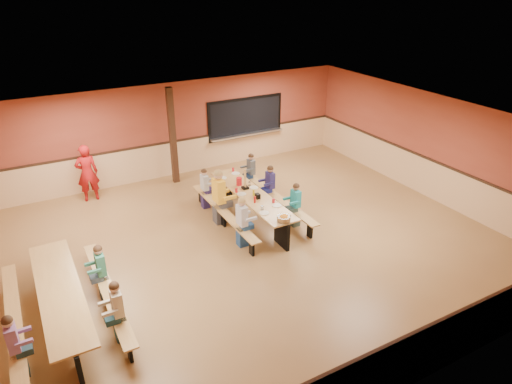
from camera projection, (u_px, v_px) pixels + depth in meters
ground at (246, 245)px, 11.12m from camera, size 12.00×12.00×0.00m
room_envelope at (246, 220)px, 10.82m from camera, size 12.04×10.04×3.02m
kitchen_pass_through at (246, 119)px, 15.52m from camera, size 2.78×0.28×1.38m
structural_post at (173, 137)px, 13.86m from camera, size 0.18×0.18×3.00m
cafeteria_table_main at (251, 201)px, 12.10m from camera, size 1.91×3.70×0.74m
cafeteria_table_second at (61, 299)px, 8.47m from camera, size 1.91×3.70×0.74m
seated_child_white_left at (242, 222)px, 10.85m from camera, size 0.40×0.32×1.27m
seated_adult_yellow at (219, 197)px, 11.84m from camera, size 0.50×0.41×1.48m
seated_child_grey_left at (205, 189)px, 12.66m from camera, size 0.34×0.28×1.16m
seated_child_teal_right at (295, 205)px, 11.74m from camera, size 0.36×0.29×1.19m
seated_child_navy_right at (270, 186)px, 12.76m from camera, size 0.37×0.30×1.20m
seated_child_char_right at (251, 173)px, 13.65m from camera, size 0.35×0.29×1.18m
seated_child_purple_sec at (15, 347)px, 7.27m from camera, size 0.37×0.30×1.21m
seated_child_green_sec at (102, 272)px, 9.11m from camera, size 0.37×0.30×1.20m
seated_child_tan_sec at (118, 311)px, 8.02m from camera, size 0.38×0.31×1.23m
standing_woman at (87, 173)px, 12.98m from camera, size 0.63×0.43×1.69m
punch_pitcher at (239, 181)px, 12.45m from camera, size 0.16×0.16×0.22m
chip_bowl at (284, 218)px, 10.66m from camera, size 0.32×0.32×0.15m
napkin_dispenser at (258, 196)px, 11.74m from camera, size 0.10×0.14×0.13m
condiment_mustard at (254, 193)px, 11.87m from camera, size 0.06×0.06×0.17m
condiment_ketchup at (255, 200)px, 11.51m from camera, size 0.06×0.06×0.17m
table_paddle at (245, 184)px, 12.23m from camera, size 0.16×0.16×0.56m
place_settings at (251, 192)px, 11.98m from camera, size 0.65×3.30×0.11m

